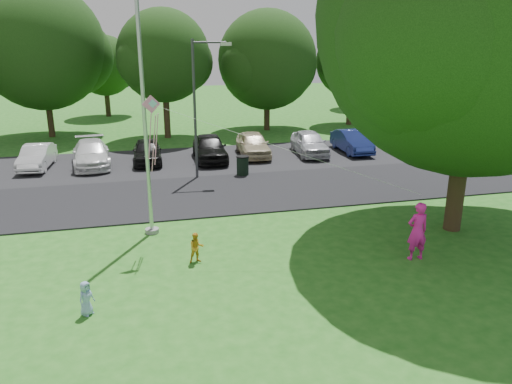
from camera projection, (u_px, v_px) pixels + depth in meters
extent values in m
plane|color=#24691B|center=(282.00, 285.00, 14.53)|extent=(120.00, 120.00, 0.00)
cube|color=black|center=(226.00, 193.00, 22.85)|extent=(60.00, 6.00, 0.06)
cube|color=black|center=(205.00, 160.00, 28.87)|extent=(42.00, 7.00, 0.06)
cylinder|color=#B7BABF|center=(143.00, 95.00, 16.85)|extent=(0.14, 0.14, 10.00)
cylinder|color=gray|center=(152.00, 231.00, 18.33)|extent=(0.50, 0.50, 0.16)
cylinder|color=#3F3F44|center=(195.00, 111.00, 24.31)|extent=(0.14, 0.14, 6.79)
cylinder|color=#3F3F44|center=(209.00, 42.00, 23.45)|extent=(1.59, 0.24, 0.10)
cube|color=silver|center=(226.00, 44.00, 23.59)|extent=(0.53, 0.29, 0.16)
cylinder|color=black|center=(243.00, 166.00, 25.65)|extent=(0.61, 0.61, 0.99)
cylinder|color=black|center=(243.00, 157.00, 25.49)|extent=(0.66, 0.66, 0.05)
cylinder|color=#332316|center=(458.00, 180.00, 18.14)|extent=(0.62, 0.62, 3.82)
sphere|color=black|center=(478.00, 15.00, 16.43)|extent=(10.77, 10.77, 10.77)
sphere|color=black|center=(443.00, 32.00, 14.85)|extent=(6.46, 6.46, 6.46)
sphere|color=black|center=(430.00, 53.00, 15.33)|extent=(5.60, 5.60, 5.60)
cylinder|color=#332316|center=(50.00, 114.00, 35.22)|extent=(0.44, 0.44, 3.19)
sphere|color=black|center=(41.00, 47.00, 33.84)|extent=(8.50, 8.50, 8.50)
sphere|color=black|center=(73.00, 56.00, 35.26)|extent=(5.53, 5.53, 5.53)
sphere|color=black|center=(12.00, 54.00, 32.60)|extent=(5.10, 5.10, 5.10)
cylinder|color=#332316|center=(167.00, 113.00, 34.85)|extent=(0.44, 0.44, 3.43)
sphere|color=black|center=(164.00, 56.00, 33.68)|extent=(6.27, 6.27, 6.27)
sphere|color=black|center=(184.00, 62.00, 34.72)|extent=(4.07, 4.07, 4.07)
sphere|color=black|center=(145.00, 61.00, 32.76)|extent=(3.76, 3.76, 3.76)
cylinder|color=#332316|center=(267.00, 112.00, 37.88)|extent=(0.44, 0.44, 2.66)
sphere|color=black|center=(267.00, 60.00, 36.71)|extent=(7.27, 7.27, 7.27)
sphere|color=black|center=(285.00, 67.00, 37.92)|extent=(4.72, 4.72, 4.72)
sphere|color=black|center=(251.00, 66.00, 35.65)|extent=(4.36, 4.36, 4.36)
cylinder|color=#332316|center=(350.00, 106.00, 40.11)|extent=(0.44, 0.44, 3.02)
sphere|color=black|center=(352.00, 61.00, 39.06)|extent=(5.67, 5.67, 5.67)
sphere|color=black|center=(364.00, 66.00, 40.01)|extent=(3.68, 3.68, 3.68)
sphere|color=black|center=(342.00, 65.00, 38.23)|extent=(3.40, 3.40, 3.40)
cylinder|color=#332316|center=(466.00, 104.00, 39.62)|extent=(0.44, 0.44, 3.42)
sphere|color=black|center=(474.00, 41.00, 38.18)|extent=(8.77, 8.77, 8.77)
sphere|color=black|center=(487.00, 50.00, 39.64)|extent=(5.70, 5.70, 5.70)
sphere|color=black|center=(462.00, 48.00, 36.90)|extent=(5.26, 5.26, 5.26)
cylinder|color=#332316|center=(107.00, 102.00, 44.24)|extent=(0.44, 0.44, 2.60)
sphere|color=black|center=(104.00, 65.00, 43.30)|extent=(5.20, 5.20, 5.20)
sphere|color=black|center=(119.00, 69.00, 44.17)|extent=(3.38, 3.38, 3.38)
sphere|color=black|center=(92.00, 69.00, 42.54)|extent=(3.12, 3.12, 3.12)
cylinder|color=#332316|center=(359.00, 95.00, 49.26)|extent=(0.44, 0.44, 2.60)
sphere|color=black|center=(361.00, 62.00, 48.32)|extent=(5.20, 5.20, 5.20)
sphere|color=black|center=(370.00, 66.00, 49.19)|extent=(3.38, 3.38, 3.38)
sphere|color=black|center=(354.00, 66.00, 47.56)|extent=(3.12, 3.12, 3.12)
imported|color=silver|center=(37.00, 157.00, 26.82)|extent=(1.63, 3.92, 1.26)
imported|color=silver|center=(91.00, 154.00, 27.35)|extent=(2.30, 4.82, 1.35)
imported|color=black|center=(147.00, 151.00, 27.99)|extent=(1.63, 3.87, 1.31)
imported|color=black|center=(210.00, 148.00, 28.51)|extent=(1.88, 4.40, 1.48)
imported|color=#C6B793|center=(253.00, 144.00, 29.55)|extent=(1.93, 4.27, 1.42)
imported|color=silver|center=(310.00, 143.00, 29.91)|extent=(2.02, 4.30, 1.42)
imported|color=navy|center=(352.00, 141.00, 30.53)|extent=(1.51, 4.06, 1.32)
imported|color=#FF21AB|center=(417.00, 231.00, 15.92)|extent=(0.71, 0.47, 1.94)
imported|color=gold|center=(196.00, 248.00, 15.84)|extent=(0.53, 0.44, 1.00)
imported|color=#88A8D0|center=(86.00, 298.00, 12.85)|extent=(0.53, 0.54, 0.94)
cube|color=pink|center=(151.00, 104.00, 15.72)|extent=(0.58, 0.08, 0.58)
cube|color=#8CC6E5|center=(153.00, 104.00, 15.70)|extent=(0.28, 0.05, 0.28)
cylinder|color=white|center=(285.00, 149.00, 15.64)|extent=(7.99, 3.04, 2.68)
cylinder|color=pink|center=(150.00, 136.00, 16.01)|extent=(0.19, 0.25, 1.54)
cylinder|color=pink|center=(156.00, 140.00, 16.14)|extent=(0.21, 0.40, 1.76)
cylinder|color=pink|center=(154.00, 144.00, 16.03)|extent=(0.24, 0.59, 1.97)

